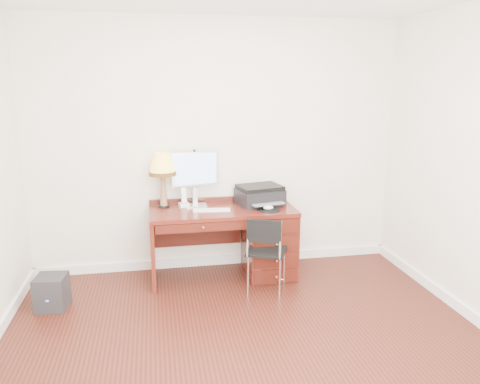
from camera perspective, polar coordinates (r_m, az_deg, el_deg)
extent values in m
plane|color=#33120B|center=(3.89, 1.16, -18.28)|extent=(4.00, 4.00, 0.00)
plane|color=white|center=(5.09, -2.78, 5.53)|extent=(4.00, 0.00, 4.00)
cube|color=white|center=(5.40, -2.60, -8.29)|extent=(4.00, 0.03, 0.10)
cube|color=white|center=(4.64, 26.66, -13.55)|extent=(0.03, 3.50, 0.10)
cube|color=#591B12|center=(4.87, -2.13, -2.28)|extent=(1.50, 0.65, 0.04)
cube|color=#591B12|center=(5.07, 3.53, -6.09)|extent=(0.50, 0.61, 0.71)
cube|color=#591B12|center=(4.93, -10.57, -6.86)|extent=(0.04, 0.61, 0.71)
cube|color=#46150E|center=(5.20, -5.21, -4.40)|extent=(0.96, 0.03, 0.39)
cube|color=#46150E|center=(4.57, -4.54, -4.28)|extent=(0.91, 0.03, 0.09)
sphere|color=#BF8C3F|center=(4.77, 4.51, -7.39)|extent=(0.03, 0.03, 0.03)
cube|color=silver|center=(4.99, -5.36, -1.60)|extent=(0.24, 0.19, 0.02)
cube|color=silver|center=(5.02, -5.44, -0.38)|extent=(0.05, 0.04, 0.18)
cube|color=silver|center=(4.94, -5.49, 2.84)|extent=(0.50, 0.12, 0.36)
cube|color=#4C8CF2|center=(4.92, -5.47, 2.80)|extent=(0.46, 0.08, 0.32)
cube|color=white|center=(4.79, -3.47, -2.21)|extent=(0.39, 0.15, 0.01)
cylinder|color=black|center=(4.81, 3.47, -2.19)|extent=(0.24, 0.24, 0.01)
ellipsoid|color=white|center=(4.81, 3.47, -1.91)|extent=(0.11, 0.07, 0.04)
cube|color=black|center=(5.03, 2.41, -0.56)|extent=(0.53, 0.45, 0.16)
cube|color=black|center=(5.01, 2.42, 0.58)|extent=(0.50, 0.43, 0.04)
cylinder|color=black|center=(4.98, -9.26, -1.73)|extent=(0.12, 0.12, 0.02)
cone|color=olive|center=(4.93, -9.34, 0.32)|extent=(0.08, 0.08, 0.34)
cone|color=#FFD150|center=(4.88, -9.46, 3.52)|extent=(0.28, 0.28, 0.21)
cylinder|color=#593814|center=(4.90, -9.41, 2.28)|extent=(0.28, 0.28, 0.04)
cube|color=white|center=(4.97, -6.86, -1.55)|extent=(0.11, 0.11, 0.04)
cube|color=white|center=(4.94, -6.89, -0.41)|extent=(0.06, 0.07, 0.16)
cylinder|color=black|center=(5.04, 1.39, -0.85)|extent=(0.09, 0.09, 0.11)
cube|color=black|center=(4.65, 3.28, -7.17)|extent=(0.48, 0.48, 0.02)
cube|color=black|center=(4.41, 3.86, -4.82)|extent=(0.31, 0.15, 0.22)
cylinder|color=silver|center=(4.84, 0.99, -8.95)|extent=(0.02, 0.02, 0.41)
cylinder|color=silver|center=(4.90, 4.60, -8.67)|extent=(0.02, 0.02, 0.41)
cylinder|color=silver|center=(4.56, 1.78, -10.40)|extent=(0.02, 0.02, 0.41)
cylinder|color=silver|center=(4.63, 5.61, -10.08)|extent=(0.02, 0.02, 0.41)
cylinder|color=silver|center=(4.40, 1.87, -5.86)|extent=(0.02, 0.02, 0.37)
cylinder|color=silver|center=(4.47, 5.79, -5.59)|extent=(0.02, 0.02, 0.37)
cube|color=black|center=(4.71, -21.96, -11.25)|extent=(0.30, 0.30, 0.31)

